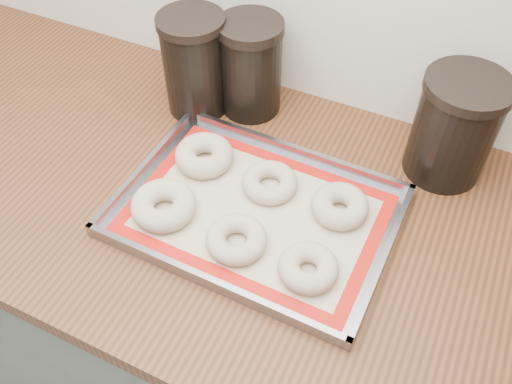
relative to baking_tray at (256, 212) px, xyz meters
The scene contains 13 objects.
cabinet 0.48m from the baking_tray, 16.19° to the left, with size 3.00×0.65×0.86m, color slate.
countertop 0.09m from the baking_tray, 16.19° to the left, with size 3.06×0.68×0.04m, color brown.
baking_tray is the anchor object (origin of this frame).
baking_mat 0.00m from the baking_tray, 88.21° to the left, with size 0.43×0.30×0.00m.
bagel_front_left 0.16m from the baking_tray, 155.13° to the right, with size 0.11×0.11×0.04m, color #BDAC92.
bagel_front_mid 0.08m from the baking_tray, 89.67° to the right, with size 0.10×0.10×0.03m, color #BDAC92.
bagel_front_right 0.15m from the baking_tray, 31.08° to the right, with size 0.10×0.10×0.03m, color #BDAC92.
bagel_back_left 0.16m from the baking_tray, 153.55° to the left, with size 0.11×0.11×0.04m, color #BDAC92.
bagel_back_mid 0.06m from the baking_tray, 92.37° to the left, with size 0.10×0.10×0.03m, color #BDAC92.
bagel_back_right 0.14m from the baking_tray, 25.80° to the left, with size 0.10×0.10×0.04m, color #BDAC92.
canister_left 0.33m from the baking_tray, 137.54° to the left, with size 0.13×0.13×0.20m.
canister_mid 0.30m from the baking_tray, 117.48° to the left, with size 0.13×0.13×0.19m.
canister_right 0.37m from the baking_tray, 43.71° to the left, with size 0.15×0.15×0.20m.
Camera 1 is at (0.17, 1.12, 1.63)m, focal length 38.00 mm.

